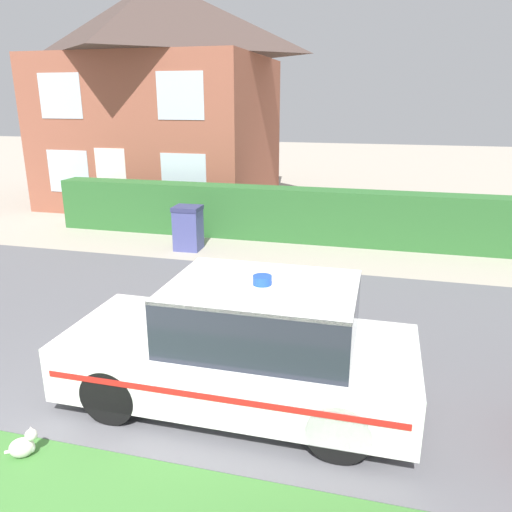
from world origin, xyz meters
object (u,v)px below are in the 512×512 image
Objects in this scene: police_car at (245,347)px; house_left at (162,93)px; cat at (24,445)px; wheelie_bin at (188,228)px.

police_car is 13.43m from house_left.
police_car is at bearing 6.39° from cat.
police_car reaches higher than wheelie_bin.
police_car is 11.17× the size of cat.
cat is 0.05× the size of house_left.
house_left is 6.86× the size of wheelie_bin.
house_left is at bearing -61.93° from police_car.
wheelie_bin reaches higher than cat.
house_left is at bearing 116.41° from wheelie_bin.
house_left is (-6.20, 11.54, 2.96)m from police_car.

